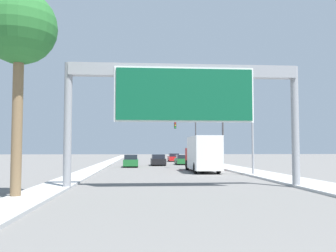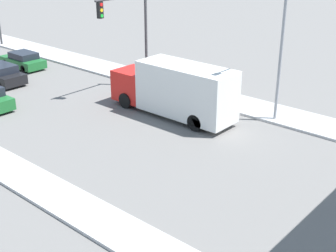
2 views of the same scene
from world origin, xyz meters
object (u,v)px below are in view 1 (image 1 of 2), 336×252
Objects in this scene: sign_gantry at (184,91)px; car_far_left at (182,160)px; car_mid_center at (131,161)px; traffic_light_mid_block at (189,134)px; traffic_light_near_intersection at (211,127)px; street_lamp_right at (248,117)px; car_mid_left at (174,158)px; car_near_center at (158,160)px; palm_tree_foreground at (19,31)px; truck_box_primary at (202,154)px.

sign_gantry is 31.84m from car_far_left.
traffic_light_mid_block is at bearing 58.97° from car_mid_center.
traffic_light_near_intersection reaches higher than car_mid_center.
street_lamp_right reaches higher than car_far_left.
sign_gantry is 1.93× the size of traffic_light_mid_block.
car_mid_left is 24.47m from traffic_light_near_intersection.
car_mid_center is (-3.50, 24.92, -4.74)m from sign_gantry.
car_near_center is 5.31m from car_mid_center.
car_near_center is 34.40m from palm_tree_foreground.
car_mid_left is at bearing 77.11° from car_near_center.
truck_box_primary is 6.52m from traffic_light_near_intersection.
car_near_center is at bearing 103.76° from truck_box_primary.
traffic_light_near_intersection is (8.87, -4.78, 3.94)m from car_mid_center.
sign_gantry is 1.65× the size of street_lamp_right.
traffic_light_mid_block is at bearing 63.26° from car_near_center.
palm_tree_foreground reaches higher than truck_box_primary.
car_near_center is 11.02m from traffic_light_near_intersection.
car_mid_left is 0.53× the size of truck_box_primary.
car_mid_left is at bearing 90.00° from truck_box_primary.
sign_gantry is 1.93× the size of traffic_light_near_intersection.
car_far_left is 9.46m from car_mid_center.
traffic_light_mid_block is at bearing 81.98° from sign_gantry.
palm_tree_foreground reaches higher than street_lamp_right.
car_far_left is 22.34m from street_lamp_right.
car_near_center is 0.99× the size of car_mid_left.
car_mid_left is 0.98× the size of car_mid_center.
palm_tree_foreground is (-7.89, -32.79, 6.78)m from car_near_center.
car_mid_left is 0.49× the size of palm_tree_foreground.
street_lamp_right is (10.02, -15.37, 4.12)m from car_mid_center.
car_mid_center is at bearing -137.72° from car_far_left.
sign_gantry reaches higher than car_mid_center.
car_near_center reaches higher than car_mid_left.
sign_gantry reaches higher than car_far_left.
traffic_light_near_intersection is at bearing -90.82° from traffic_light_mid_block.
sign_gantry is 40.54m from traffic_light_mid_block.
car_mid_left is 12.92m from car_far_left.
car_far_left is 0.61× the size of traffic_light_near_intersection.
car_mid_left is 29.60m from truck_box_primary.
street_lamp_right is (3.02, -34.66, 4.16)m from car_mid_left.
car_far_left is (3.50, 31.28, -4.79)m from sign_gantry.
sign_gantry is 11.57m from street_lamp_right.
traffic_light_mid_block is 0.74× the size of palm_tree_foreground.
traffic_light_near_intersection is at bearing 61.09° from palm_tree_foreground.
car_near_center is at bearing 48.76° from car_mid_center.
palm_tree_foreground reaches higher than traffic_light_mid_block.
car_near_center is (0.00, 28.91, -4.75)m from sign_gantry.
car_mid_center is 18.80m from street_lamp_right.
traffic_light_near_intersection is at bearing 71.28° from truck_box_primary.
truck_box_primary reaches higher than car_mid_left.
traffic_light_near_intersection is 20.00m from traffic_light_mid_block.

